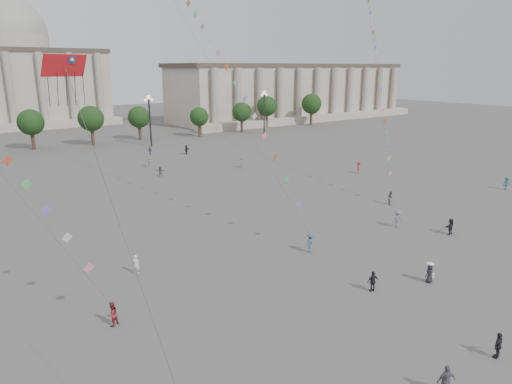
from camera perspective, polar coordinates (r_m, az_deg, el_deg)
ground at (r=35.15m, az=12.12°, el=-12.48°), size 360.00×360.00×0.00m
hall_east at (r=151.09m, az=4.69°, el=12.37°), size 84.00×26.22×17.20m
hall_central at (r=151.29m, az=-28.03°, el=12.89°), size 48.30×34.30×35.50m
tree_row at (r=101.60m, az=-22.80°, el=8.08°), size 137.12×5.12×8.00m
lamp_post_mid_east at (r=98.56m, az=-13.18°, el=9.82°), size 2.00×0.90×10.65m
lamp_post_far_east at (r=113.76m, az=1.04°, el=10.90°), size 2.00×0.90×10.65m
person_crowd_0 at (r=89.82m, az=-13.11°, el=5.07°), size 0.97×0.74×1.53m
person_crowd_3 at (r=49.61m, az=23.14°, el=-3.98°), size 1.57×0.64×1.65m
person_crowd_4 at (r=78.75m, az=-13.19°, el=3.68°), size 1.13×1.53×1.61m
person_crowd_6 at (r=49.87m, az=17.26°, el=-3.21°), size 1.19×0.70×1.83m
person_crowd_7 at (r=75.83m, az=-1.80°, el=3.69°), size 1.64×0.66×1.73m
person_crowd_8 at (r=73.65m, az=12.72°, el=3.02°), size 1.33×1.35×1.86m
person_crowd_9 at (r=88.70m, az=-8.67°, el=5.25°), size 1.67×1.32×1.77m
person_crowd_12 at (r=71.47m, az=-11.86°, el=2.57°), size 1.45×1.21×1.56m
person_crowd_13 at (r=38.57m, az=-14.77°, el=-8.73°), size 0.67×0.69×1.60m
person_crowd_14 at (r=70.86m, az=28.84°, el=0.95°), size 1.32×1.05×1.78m
tourist_1 at (r=35.66m, az=14.40°, el=-10.76°), size 1.01×0.64×1.60m
tourist_3 at (r=26.79m, az=22.68°, el=-20.94°), size 1.10×0.81×1.74m
tourist_4 at (r=30.86m, az=28.03°, el=-16.57°), size 0.99×0.50×1.62m
kite_flyer_0 at (r=31.80m, az=-17.54°, el=-14.34°), size 1.00×0.91×1.67m
kite_flyer_1 at (r=41.62m, az=6.83°, el=-6.33°), size 1.33×1.27×1.82m
kite_flyer_2 at (r=57.82m, az=16.48°, el=-0.69°), size 1.01×1.04×1.69m
hat_person at (r=38.34m, az=20.89°, el=-9.39°), size 0.76×0.60×1.69m
dragon_kite at (r=23.81m, az=-22.55°, el=12.40°), size 2.25×7.11×19.62m
kite_train_east at (r=76.38m, az=14.56°, el=17.60°), size 26.54×29.36×52.11m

